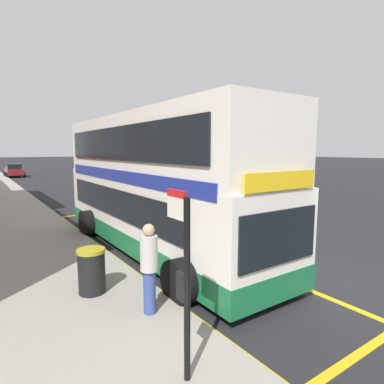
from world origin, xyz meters
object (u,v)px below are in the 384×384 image
(parked_car_teal_behind, at_px, (124,176))
(litter_bin, at_px, (92,271))
(double_decker_bus, at_px, (154,188))
(bus_stop_sign, at_px, (184,270))
(parked_car_maroon_ahead, at_px, (14,170))
(pedestrian_waiting_near_sign, at_px, (149,265))

(parked_car_teal_behind, xyz_separation_m, litter_bin, (-10.20, -22.79, -0.15))
(double_decker_bus, xyz_separation_m, litter_bin, (-2.86, -2.44, -1.42))
(bus_stop_sign, height_order, parked_car_teal_behind, bus_stop_sign)
(bus_stop_sign, xyz_separation_m, litter_bin, (-0.24, 3.40, -1.05))
(double_decker_bus, relative_size, parked_car_maroon_ahead, 2.51)
(parked_car_maroon_ahead, xyz_separation_m, litter_bin, (-2.18, -37.95, -0.15))
(bus_stop_sign, distance_m, pedestrian_waiting_near_sign, 1.99)
(double_decker_bus, height_order, parked_car_teal_behind, double_decker_bus)
(parked_car_teal_behind, xyz_separation_m, pedestrian_waiting_near_sign, (-9.55, -24.33, 0.32))
(parked_car_maroon_ahead, height_order, litter_bin, parked_car_maroon_ahead)
(bus_stop_sign, xyz_separation_m, parked_car_maroon_ahead, (1.94, 41.35, -0.90))
(double_decker_bus, xyz_separation_m, parked_car_teal_behind, (7.33, 20.35, -1.26))
(litter_bin, bearing_deg, bus_stop_sign, -86.02)
(parked_car_maroon_ahead, relative_size, pedestrian_waiting_near_sign, 2.36)
(double_decker_bus, bearing_deg, parked_car_teal_behind, 70.18)
(parked_car_maroon_ahead, bearing_deg, pedestrian_waiting_near_sign, -91.75)
(bus_stop_sign, xyz_separation_m, pedestrian_waiting_near_sign, (0.41, 1.86, -0.58))
(bus_stop_sign, distance_m, parked_car_teal_behind, 28.03)
(parked_car_maroon_ahead, height_order, parked_car_teal_behind, same)
(parked_car_maroon_ahead, distance_m, litter_bin, 38.01)
(parked_car_teal_behind, bearing_deg, double_decker_bus, -110.98)
(parked_car_maroon_ahead, bearing_deg, litter_bin, -92.81)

